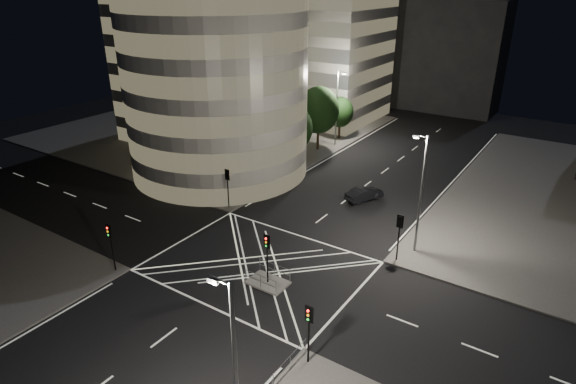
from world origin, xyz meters
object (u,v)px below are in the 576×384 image
Objects in this scene: traffic_signal_fr at (399,229)px; street_lamp_left_near at (254,141)px; street_lamp_right_far at (421,191)px; sedan at (364,194)px; central_island at (268,283)px; traffic_signal_nr at (309,324)px; traffic_signal_nl at (110,239)px; street_lamp_left_far at (337,106)px; traffic_signal_fl at (228,181)px; traffic_signal_island at (267,250)px; street_lamp_right_near at (235,372)px.

street_lamp_left_near reaches higher than traffic_signal_fr.
street_lamp_right_far is 2.41× the size of sedan.
street_lamp_left_near is at bearing 130.27° from central_island.
traffic_signal_nr is 24.15m from sedan.
central_island is 12.36m from traffic_signal_nl.
traffic_signal_nr is at bearing 0.00° from traffic_signal_nl.
traffic_signal_fl is at bearing -88.43° from street_lamp_left_far.
traffic_signal_fl and traffic_signal_nr have the same top height.
traffic_signal_island is 0.40× the size of street_lamp_right_far.
street_lamp_right_near reaches higher than traffic_signal_fr.
traffic_signal_nl reaches higher than sedan.
sedan reaches higher than central_island.
traffic_signal_nr is at bearing -45.87° from street_lamp_left_near.
street_lamp_right_far is at bearing 87.70° from traffic_signal_nr.
traffic_signal_nl is 12.03m from traffic_signal_island.
street_lamp_right_near is 2.41× the size of sedan.
street_lamp_right_far is 1.00× the size of street_lamp_right_near.
traffic_signal_island is at bearing -37.54° from traffic_signal_fl.
traffic_signal_fr and traffic_signal_nr have the same top height.
street_lamp_right_far is (0.64, 15.80, 2.63)m from traffic_signal_nr.
traffic_signal_nr is 0.40× the size of street_lamp_right_near.
central_island is 15.54m from street_lamp_right_near.
traffic_signal_nl is 1.00× the size of traffic_signal_fr.
traffic_signal_fl is at bearing 142.46° from central_island.
street_lamp_right_far reaches higher than central_island.
central_island is 0.72× the size of sedan.
traffic_signal_nr is 1.00× the size of traffic_signal_island.
street_lamp_left_far is (-18.24, 23.20, 2.63)m from traffic_signal_fr.
street_lamp_left_far is at bearing 109.95° from central_island.
traffic_signal_fl is (-10.80, 8.30, 2.84)m from central_island.
street_lamp_left_far is 28.23m from street_lamp_right_far.
traffic_signal_fr is 3.48m from street_lamp_right_far.
street_lamp_right_far is at bearing 54.70° from traffic_signal_island.
traffic_signal_nr is (17.60, 0.00, 0.00)m from traffic_signal_nl.
traffic_signal_fl is 23.36m from street_lamp_left_far.
sedan is at bearing 104.76° from street_lamp_right_near.
street_lamp_right_far is 11.71m from sedan.
central_island is at bearing 115.16° from sedan.
traffic_signal_fr is 29.63m from street_lamp_left_far.
traffic_signal_fl is 17.60m from traffic_signal_fr.
central_island is 9.08m from traffic_signal_nr.
street_lamp_right_near is at bearing -48.76° from traffic_signal_fl.
traffic_signal_nr is at bearing -37.69° from traffic_signal_fl.
central_island is 0.30× the size of street_lamp_left_near.
street_lamp_right_far is (18.24, 2.20, 2.63)m from traffic_signal_fl.
sedan is (10.94, 4.11, -4.86)m from street_lamp_left_near.
street_lamp_right_near is (7.44, -12.50, 2.63)m from traffic_signal_island.
traffic_signal_fl and traffic_signal_nl have the same top height.
traffic_signal_island is 0.40× the size of street_lamp_right_near.
traffic_signal_nl is 17.60m from traffic_signal_nr.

